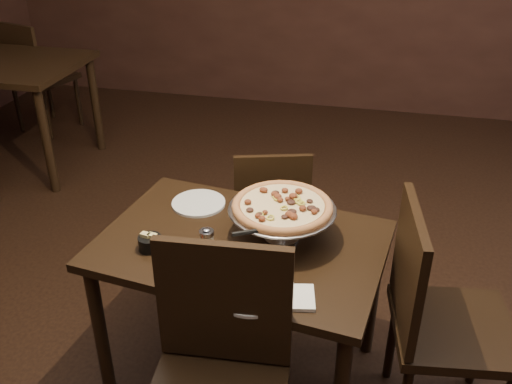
# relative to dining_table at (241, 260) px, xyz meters

# --- Properties ---
(room) EXTENTS (6.04, 7.04, 2.84)m
(room) POSITION_rel_dining_table_xyz_m (-0.03, -0.03, 0.79)
(room) COLOR black
(room) RESTS_ON ground
(dining_table) EXTENTS (1.22, 0.90, 0.70)m
(dining_table) POSITION_rel_dining_table_xyz_m (0.00, 0.00, 0.00)
(dining_table) COLOR black
(dining_table) RESTS_ON ground
(pizza_stand) EXTENTS (0.43, 0.43, 0.18)m
(pizza_stand) POSITION_rel_dining_table_xyz_m (0.15, 0.06, 0.24)
(pizza_stand) COLOR #B1B1B8
(pizza_stand) RESTS_ON dining_table
(parmesan_shaker) EXTENTS (0.06, 0.06, 0.10)m
(parmesan_shaker) POSITION_rel_dining_table_xyz_m (-0.11, -0.09, 0.14)
(parmesan_shaker) COLOR beige
(parmesan_shaker) RESTS_ON dining_table
(pepper_flake_shaker) EXTENTS (0.05, 0.05, 0.10)m
(pepper_flake_shaker) POSITION_rel_dining_table_xyz_m (-0.21, -0.18, 0.14)
(pepper_flake_shaker) COLOR maroon
(pepper_flake_shaker) RESTS_ON dining_table
(packet_caddy) EXTENTS (0.09, 0.09, 0.07)m
(packet_caddy) POSITION_rel_dining_table_xyz_m (-0.34, -0.13, 0.12)
(packet_caddy) COLOR black
(packet_caddy) RESTS_ON dining_table
(napkin_stack) EXTENTS (0.16, 0.16, 0.01)m
(napkin_stack) POSITION_rel_dining_table_xyz_m (0.27, -0.30, 0.10)
(napkin_stack) COLOR white
(napkin_stack) RESTS_ON dining_table
(plate_left) EXTENTS (0.24, 0.24, 0.01)m
(plate_left) POSITION_rel_dining_table_xyz_m (-0.26, 0.24, 0.10)
(plate_left) COLOR silver
(plate_left) RESTS_ON dining_table
(plate_near) EXTENTS (0.25, 0.25, 0.01)m
(plate_near) POSITION_rel_dining_table_xyz_m (0.12, -0.31, 0.10)
(plate_near) COLOR silver
(plate_near) RESTS_ON dining_table
(serving_spatula) EXTENTS (0.15, 0.15, 0.02)m
(serving_spatula) POSITION_rel_dining_table_xyz_m (0.06, -0.14, 0.23)
(serving_spatula) COLOR #B1B1B8
(serving_spatula) RESTS_ON pizza_stand
(chair_far) EXTENTS (0.47, 0.47, 0.82)m
(chair_far) POSITION_rel_dining_table_xyz_m (-0.01, 0.68, -0.17)
(chair_far) COLOR black
(chair_far) RESTS_ON ground
(chair_near) EXTENTS (0.49, 0.49, 0.98)m
(chair_near) POSITION_rel_dining_table_xyz_m (0.06, -0.55, -0.07)
(chair_near) COLOR black
(chair_near) RESTS_ON ground
(chair_side) EXTENTS (0.51, 0.51, 0.97)m
(chair_side) POSITION_rel_dining_table_xyz_m (0.78, -0.07, -0.08)
(chair_side) COLOR black
(chair_side) RESTS_ON ground
(bg_chair_far) EXTENTS (0.55, 0.55, 0.95)m
(bg_chair_far) POSITION_rel_dining_table_xyz_m (-2.36, 2.30, -0.09)
(bg_chair_far) COLOR black
(bg_chair_far) RESTS_ON ground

